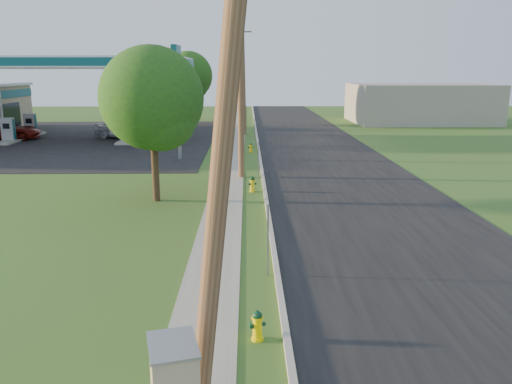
% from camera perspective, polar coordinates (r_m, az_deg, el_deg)
% --- Properties ---
extents(ground_plane, '(140.00, 140.00, 0.00)m').
position_cam_1_polar(ground_plane, '(9.88, 0.85, -19.23)').
color(ground_plane, '#3F5A21').
rests_on(ground_plane, ground).
extents(road, '(8.00, 120.00, 0.02)m').
position_cam_1_polar(road, '(19.65, 13.15, -2.50)').
color(road, black).
rests_on(road, ground).
extents(curb, '(0.15, 120.00, 0.15)m').
position_cam_1_polar(curb, '(19.06, 1.40, -2.44)').
color(curb, '#A29F95').
rests_on(curb, ground).
extents(sidewalk, '(1.50, 120.00, 0.03)m').
position_cam_1_polar(sidewalk, '(19.08, -3.86, -2.63)').
color(sidewalk, gray).
rests_on(sidewalk, ground).
extents(forecourt, '(26.00, 28.00, 0.02)m').
position_cam_1_polar(forecourt, '(43.58, -22.24, 5.62)').
color(forecourt, black).
rests_on(forecourt, ground).
extents(utility_pole_near, '(1.40, 0.32, 9.48)m').
position_cam_1_polar(utility_pole_near, '(7.32, -3.52, 9.22)').
color(utility_pole_near, brown).
rests_on(utility_pole_near, ground).
extents(utility_pole_mid, '(1.40, 0.32, 9.80)m').
position_cam_1_polar(utility_pole_mid, '(25.29, -1.76, 12.75)').
color(utility_pole_mid, brown).
rests_on(utility_pole_mid, ground).
extents(utility_pole_far, '(1.40, 0.32, 9.50)m').
position_cam_1_polar(utility_pole_far, '(43.29, -1.45, 12.95)').
color(utility_pole_far, brown).
rests_on(utility_pole_far, ground).
extents(sign_post_near, '(0.05, 0.04, 2.00)m').
position_cam_1_polar(sign_post_near, '(13.24, 1.37, -5.58)').
color(sign_post_near, gray).
rests_on(sign_post_near, ground).
extents(sign_post_mid, '(0.05, 0.04, 2.00)m').
position_cam_1_polar(sign_post_mid, '(24.68, 0.26, 3.50)').
color(sign_post_mid, gray).
rests_on(sign_post_mid, ground).
extents(sign_post_far, '(0.05, 0.04, 2.00)m').
position_cam_1_polar(sign_post_far, '(36.75, -0.16, 6.87)').
color(sign_post_far, gray).
rests_on(sign_post_far, ground).
extents(gas_canopy, '(18.18, 9.18, 6.40)m').
position_cam_1_polar(gas_canopy, '(42.56, -20.39, 13.58)').
color(gas_canopy, silver).
rests_on(gas_canopy, ground).
extents(fuel_pump_nw, '(1.20, 3.20, 1.90)m').
position_cam_1_polar(fuel_pump_nw, '(42.65, -26.43, 6.02)').
color(fuel_pump_nw, '#A29F95').
rests_on(fuel_pump_nw, ground).
extents(fuel_pump_ne, '(1.20, 3.20, 1.90)m').
position_cam_1_polar(fuel_pump_ne, '(39.66, -14.52, 6.54)').
color(fuel_pump_ne, '#A29F95').
rests_on(fuel_pump_ne, ground).
extents(fuel_pump_sw, '(1.20, 3.20, 1.90)m').
position_cam_1_polar(fuel_pump_sw, '(46.28, -24.35, 6.73)').
color(fuel_pump_sw, '#A29F95').
rests_on(fuel_pump_sw, ground).
extents(fuel_pump_se, '(1.20, 3.20, 1.90)m').
position_cam_1_polar(fuel_pump_se, '(43.53, -13.32, 7.21)').
color(fuel_pump_se, '#A29F95').
rests_on(fuel_pump_se, ground).
extents(price_pylon, '(0.34, 2.04, 6.85)m').
position_cam_1_polar(price_pylon, '(31.08, -9.05, 13.65)').
color(price_pylon, gray).
rests_on(price_pylon, ground).
extents(distant_building, '(14.00, 10.00, 4.00)m').
position_cam_1_polar(distant_building, '(56.44, 18.17, 9.61)').
color(distant_building, gray).
rests_on(distant_building, ground).
extents(tree_verge, '(4.22, 4.22, 6.40)m').
position_cam_1_polar(tree_verge, '(20.88, -11.57, 10.00)').
color(tree_verge, '#322514').
rests_on(tree_verge, ground).
extents(tree_lot, '(4.82, 4.82, 7.30)m').
position_cam_1_polar(tree_lot, '(51.65, -7.63, 12.84)').
color(tree_lot, '#322514').
rests_on(tree_lot, ground).
extents(hydrant_near, '(0.35, 0.31, 0.67)m').
position_cam_1_polar(hydrant_near, '(10.51, 0.16, -14.99)').
color(hydrant_near, '#FFE400').
rests_on(hydrant_near, ground).
extents(hydrant_mid, '(0.38, 0.34, 0.73)m').
position_cam_1_polar(hydrant_mid, '(22.64, -0.42, 0.91)').
color(hydrant_mid, yellow).
rests_on(hydrant_mid, ground).
extents(hydrant_far, '(0.34, 0.30, 0.66)m').
position_cam_1_polar(hydrant_far, '(33.71, -0.61, 5.09)').
color(hydrant_far, yellow).
rests_on(hydrant_far, ground).
extents(car_red, '(5.54, 3.15, 1.46)m').
position_cam_1_polar(car_red, '(44.60, -26.67, 6.28)').
color(car_red, maroon).
rests_on(car_red, ground).
extents(car_silver, '(5.20, 3.70, 1.64)m').
position_cam_1_polar(car_silver, '(42.16, -14.90, 7.05)').
color(car_silver, silver).
rests_on(car_silver, ground).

